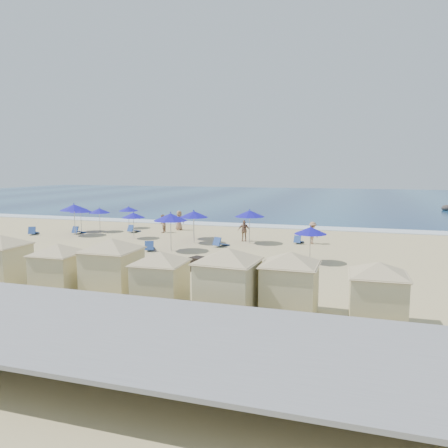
{
  "coord_description": "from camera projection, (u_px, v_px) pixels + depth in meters",
  "views": [
    {
      "loc": [
        12.74,
        -25.41,
        5.65
      ],
      "look_at": [
        3.86,
        3.0,
        1.78
      ],
      "focal_mm": 35.0,
      "sensor_mm": 36.0,
      "label": 1
    }
  ],
  "objects": [
    {
      "name": "umbrella_4",
      "position": [
        133.0,
        215.0,
        34.78
      ],
      "size": [
        1.89,
        1.89,
        2.15
      ],
      "color": "#A5A8AD",
      "rests_on": "ground"
    },
    {
      "name": "umbrella_3",
      "position": [
        129.0,
        209.0,
        40.68
      ],
      "size": [
        1.83,
        1.83,
        2.08
      ],
      "color": "#A5A8AD",
      "rests_on": "ground"
    },
    {
      "name": "beachgoer_1",
      "position": [
        244.0,
        231.0,
        33.58
      ],
      "size": [
        1.0,
        0.51,
        1.63
      ],
      "primitive_type": "imported",
      "rotation": [
        0.0,
        0.0,
        0.12
      ],
      "color": "#A3795A",
      "rests_on": "ground"
    },
    {
      "name": "cabana_5",
      "position": [
        290.0,
        275.0,
        16.62
      ],
      "size": [
        4.35,
        4.35,
        2.73
      ],
      "color": "#CEC18D",
      "rests_on": "ground"
    },
    {
      "name": "beachgoer_0",
      "position": [
        162.0,
        224.0,
        38.01
      ],
      "size": [
        0.66,
        0.82,
        1.58
      ],
      "primitive_type": "imported",
      "rotation": [
        0.0,
        0.0,
        4.8
      ],
      "color": "#A3795A",
      "rests_on": "ground"
    },
    {
      "name": "beach_chair_1",
      "position": [
        78.0,
        231.0,
        37.34
      ],
      "size": [
        0.67,
        1.3,
        0.69
      ],
      "color": "#294997",
      "rests_on": "ground"
    },
    {
      "name": "umbrella_0",
      "position": [
        81.0,
        210.0,
        38.42
      ],
      "size": [
        1.98,
        1.98,
        2.25
      ],
      "color": "#A5A8AD",
      "rests_on": "ground"
    },
    {
      "name": "beach_chair_4",
      "position": [
        220.0,
        243.0,
        31.3
      ],
      "size": [
        1.03,
        1.45,
        0.73
      ],
      "color": "#294997",
      "rests_on": "ground"
    },
    {
      "name": "umbrella_9",
      "position": [
        310.0,
        230.0,
        25.81
      ],
      "size": [
        1.97,
        1.97,
        2.24
      ],
      "color": "#A5A8AD",
      "rests_on": "ground"
    },
    {
      "name": "cabana_3",
      "position": [
        160.0,
        272.0,
        17.48
      ],
      "size": [
        4.09,
        4.09,
        2.56
      ],
      "color": "#CEC18D",
      "rests_on": "ground"
    },
    {
      "name": "beachgoer_3",
      "position": [
        179.0,
        220.0,
        39.55
      ],
      "size": [
        0.97,
        1.03,
        1.77
      ],
      "primitive_type": "imported",
      "rotation": [
        0.0,
        0.0,
        0.93
      ],
      "color": "#A3795A",
      "rests_on": "ground"
    },
    {
      "name": "beach_chair_3",
      "position": [
        150.0,
        247.0,
        29.73
      ],
      "size": [
        1.05,
        1.46,
        0.74
      ],
      "color": "#294997",
      "rests_on": "ground"
    },
    {
      "name": "cabana_0",
      "position": [
        1.0,
        254.0,
        20.59
      ],
      "size": [
        4.39,
        4.39,
        2.76
      ],
      "color": "#CEC18D",
      "rests_on": "ground"
    },
    {
      "name": "cabana_4",
      "position": [
        228.0,
        273.0,
        16.66
      ],
      "size": [
        4.58,
        4.58,
        2.88
      ],
      "color": "#CEC18D",
      "rests_on": "ground"
    },
    {
      "name": "beach_chair_0",
      "position": [
        33.0,
        232.0,
        36.87
      ],
      "size": [
        1.08,
        1.44,
        0.72
      ],
      "color": "#294997",
      "rests_on": "ground"
    },
    {
      "name": "cabana_2",
      "position": [
        112.0,
        260.0,
        18.97
      ],
      "size": [
        4.58,
        4.58,
        2.87
      ],
      "color": "#CEC18D",
      "rests_on": "ground"
    },
    {
      "name": "umbrella_1",
      "position": [
        99.0,
        211.0,
        38.39
      ],
      "size": [
        1.89,
        1.89,
        2.15
      ],
      "color": "#A5A8AD",
      "rests_on": "ground"
    },
    {
      "name": "beach_chair_5",
      "position": [
        298.0,
        241.0,
        32.58
      ],
      "size": [
        0.67,
        1.23,
        0.64
      ],
      "color": "#294997",
      "rests_on": "ground"
    },
    {
      "name": "umbrella_8",
      "position": [
        250.0,
        213.0,
        32.48
      ],
      "size": [
        2.27,
        2.27,
        2.58
      ],
      "color": "#A5A8AD",
      "rests_on": "ground"
    },
    {
      "name": "beach_chair_2",
      "position": [
        133.0,
        230.0,
        38.16
      ],
      "size": [
        0.79,
        1.35,
        0.7
      ],
      "color": "#294997",
      "rests_on": "ground"
    },
    {
      "name": "umbrella_7",
      "position": [
        194.0,
        214.0,
        32.61
      ],
      "size": [
        2.2,
        2.2,
        2.51
      ],
      "color": "#A5A8AD",
      "rests_on": "ground"
    },
    {
      "name": "ground",
      "position": [
        154.0,
        254.0,
        28.55
      ],
      "size": [
        160.0,
        160.0,
        0.0
      ],
      "primitive_type": "plane",
      "color": "tan",
      "rests_on": "ground"
    },
    {
      "name": "ocean",
      "position": [
        288.0,
        198.0,
        80.6
      ],
      "size": [
        160.0,
        80.0,
        0.06
      ],
      "primitive_type": "cube",
      "color": "navy",
      "rests_on": "ground"
    },
    {
      "name": "surf_line",
      "position": [
        224.0,
        224.0,
        43.21
      ],
      "size": [
        160.0,
        2.5,
        0.08
      ],
      "primitive_type": "cube",
      "color": "white",
      "rests_on": "ground"
    },
    {
      "name": "umbrella_2",
      "position": [
        74.0,
        207.0,
        36.26
      ],
      "size": [
        2.38,
        2.38,
        2.71
      ],
      "color": "#A5A8AD",
      "rests_on": "ground"
    },
    {
      "name": "beachgoer_2",
      "position": [
        313.0,
        233.0,
        32.39
      ],
      "size": [
        1.17,
        1.19,
        1.64
      ],
      "primitive_type": "imported",
      "rotation": [
        0.0,
        0.0,
        2.32
      ],
      "color": "#A3795A",
      "rests_on": "ground"
    },
    {
      "name": "cabana_1",
      "position": [
        58.0,
        262.0,
        19.42
      ],
      "size": [
        4.04,
        4.04,
        2.53
      ],
      "color": "#CEC18D",
      "rests_on": "ground"
    },
    {
      "name": "trash_bin",
      "position": [
        198.0,
        264.0,
        23.91
      ],
      "size": [
        0.95,
        0.95,
        0.77
      ],
      "primitive_type": "cube",
      "rotation": [
        0.0,
        0.0,
        -0.26
      ],
      "color": "black",
      "rests_on": "ground"
    },
    {
      "name": "umbrella_6",
      "position": [
        194.0,
        214.0,
        34.55
      ],
      "size": [
        2.0,
        2.0,
        2.28
      ],
      "color": "#A5A8AD",
      "rests_on": "ground"
    },
    {
      "name": "umbrella_5",
      "position": [
        171.0,
        217.0,
        29.46
      ],
      "size": [
        2.35,
        2.35,
        2.67
      ],
      "color": "#A5A8AD",
      "rests_on": "ground"
    },
    {
      "name": "cabana_6",
      "position": [
        378.0,
        286.0,
        15.43
      ],
      "size": [
        4.13,
        4.13,
        2.59
      ],
      "color": "#CEC18D",
      "rests_on": "ground"
    }
  ]
}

